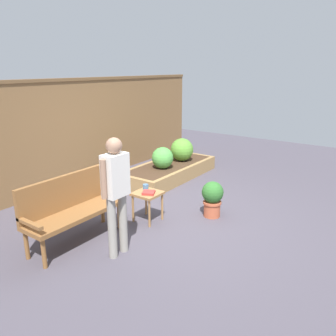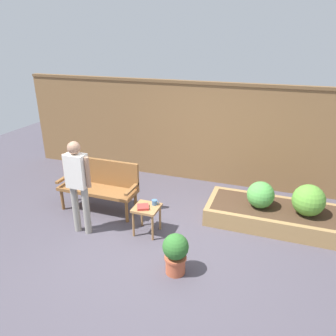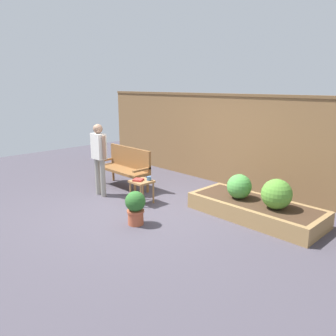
% 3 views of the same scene
% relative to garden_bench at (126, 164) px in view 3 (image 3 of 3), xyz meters
% --- Properties ---
extents(ground_plane, '(14.00, 14.00, 0.00)m').
position_rel_garden_bench_xyz_m(ground_plane, '(1.41, -0.71, -0.54)').
color(ground_plane, '#47424C').
extents(fence_back, '(8.40, 0.14, 2.16)m').
position_rel_garden_bench_xyz_m(fence_back, '(1.41, 1.89, 0.55)').
color(fence_back, brown).
rests_on(fence_back, ground_plane).
extents(garden_bench, '(1.44, 0.48, 0.94)m').
position_rel_garden_bench_xyz_m(garden_bench, '(0.00, 0.00, 0.00)').
color(garden_bench, brown).
rests_on(garden_bench, ground_plane).
extents(side_table, '(0.40, 0.40, 0.48)m').
position_rel_garden_bench_xyz_m(side_table, '(1.12, -0.46, -0.15)').
color(side_table, '#9E7042').
rests_on(side_table, ground_plane).
extents(cup_on_table, '(0.12, 0.09, 0.08)m').
position_rel_garden_bench_xyz_m(cup_on_table, '(1.21, -0.35, -0.02)').
color(cup_on_table, teal).
rests_on(cup_on_table, side_table).
extents(book_on_table, '(0.24, 0.24, 0.04)m').
position_rel_garden_bench_xyz_m(book_on_table, '(1.08, -0.52, -0.05)').
color(book_on_table, '#B2332D').
rests_on(book_on_table, side_table).
extents(potted_boxwood, '(0.35, 0.35, 0.60)m').
position_rel_garden_bench_xyz_m(potted_boxwood, '(1.86, -1.22, -0.21)').
color(potted_boxwood, '#B75638').
rests_on(potted_boxwood, ground_plane).
extents(raised_planter_bed, '(2.40, 1.00, 0.30)m').
position_rel_garden_bench_xyz_m(raised_planter_bed, '(3.12, 0.54, -0.39)').
color(raised_planter_bed, '#997547').
rests_on(raised_planter_bed, ground_plane).
extents(shrub_near_bench, '(0.45, 0.45, 0.45)m').
position_rel_garden_bench_xyz_m(shrub_near_bench, '(2.80, 0.48, -0.02)').
color(shrub_near_bench, brown).
rests_on(shrub_near_bench, raised_planter_bed).
extents(shrub_far_corner, '(0.52, 0.52, 0.52)m').
position_rel_garden_bench_xyz_m(shrub_far_corner, '(3.55, 0.48, 0.01)').
color(shrub_far_corner, brown).
rests_on(shrub_far_corner, raised_planter_bed).
extents(person_by_bench, '(0.47, 0.20, 1.56)m').
position_rel_garden_bench_xyz_m(person_by_bench, '(0.11, -0.78, 0.39)').
color(person_by_bench, gray).
rests_on(person_by_bench, ground_plane).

